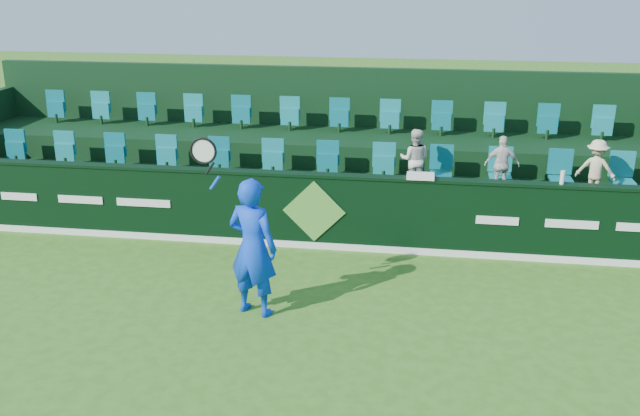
% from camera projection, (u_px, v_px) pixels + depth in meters
% --- Properties ---
extents(ground, '(60.00, 60.00, 0.00)m').
position_uv_depth(ground, '(266.00, 366.00, 8.92)').
color(ground, '#346D19').
rests_on(ground, ground).
extents(sponsor_hoarding, '(16.00, 0.25, 1.35)m').
position_uv_depth(sponsor_hoarding, '(315.00, 211.00, 12.43)').
color(sponsor_hoarding, black).
rests_on(sponsor_hoarding, ground).
extents(stand_tier_front, '(16.00, 2.00, 0.80)m').
position_uv_depth(stand_tier_front, '(324.00, 205.00, 13.55)').
color(stand_tier_front, black).
rests_on(stand_tier_front, ground).
extents(stand_tier_back, '(16.00, 1.80, 1.30)m').
position_uv_depth(stand_tier_back, '(337.00, 166.00, 15.25)').
color(stand_tier_back, black).
rests_on(stand_tier_back, ground).
extents(stand_rear, '(16.00, 4.10, 2.60)m').
position_uv_depth(stand_rear, '(340.00, 135.00, 15.47)').
color(stand_rear, black).
rests_on(stand_rear, ground).
extents(seat_row_front, '(13.50, 0.50, 0.60)m').
position_uv_depth(seat_row_front, '(327.00, 164.00, 13.70)').
color(seat_row_front, '#0C6771').
rests_on(seat_row_front, stand_tier_front).
extents(seat_row_back, '(13.50, 0.50, 0.60)m').
position_uv_depth(seat_row_back, '(339.00, 119.00, 15.21)').
color(seat_row_back, '#0C6771').
rests_on(seat_row_back, stand_tier_back).
extents(tennis_player, '(1.29, 0.68, 2.67)m').
position_uv_depth(tennis_player, '(252.00, 247.00, 9.96)').
color(tennis_player, blue).
rests_on(tennis_player, ground).
extents(spectator_left, '(0.58, 0.47, 1.13)m').
position_uv_depth(spectator_left, '(415.00, 159.00, 13.02)').
color(spectator_left, silver).
rests_on(spectator_left, stand_tier_front).
extents(spectator_middle, '(0.63, 0.27, 1.06)m').
position_uv_depth(spectator_middle, '(502.00, 165.00, 12.81)').
color(spectator_middle, silver).
rests_on(spectator_middle, stand_tier_front).
extents(spectator_right, '(0.76, 0.57, 1.05)m').
position_uv_depth(spectator_right, '(596.00, 169.00, 12.59)').
color(spectator_right, beige).
rests_on(spectator_right, stand_tier_front).
extents(towel, '(0.46, 0.30, 0.07)m').
position_uv_depth(towel, '(420.00, 176.00, 11.95)').
color(towel, white).
rests_on(towel, sponsor_hoarding).
extents(drinks_bottle, '(0.07, 0.07, 0.23)m').
position_uv_depth(drinks_bottle, '(562.00, 177.00, 11.60)').
color(drinks_bottle, white).
rests_on(drinks_bottle, sponsor_hoarding).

